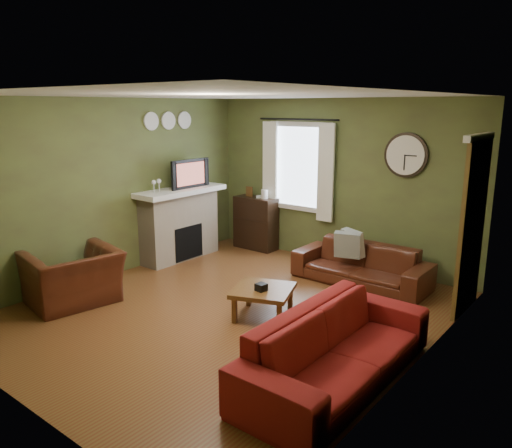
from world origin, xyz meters
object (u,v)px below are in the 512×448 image
Objects in this scene: armchair at (73,278)px; coffee_table at (263,302)px; sofa_brown at (361,264)px; bookshelf at (256,223)px; sofa_red at (337,347)px.

armchair is 1.59× the size of coffee_table.
coffee_table is at bearing -102.06° from sofa_brown.
coffee_table is (1.92, -2.27, -0.28)m from bookshelf.
coffee_table is at bearing 63.04° from sofa_red.
bookshelf is 4.47m from sofa_red.
bookshelf reaches higher than sofa_brown.
armchair is at bearing -130.40° from sofa_brown.
coffee_table is at bearing -49.79° from bookshelf.
bookshelf is at bearing -173.78° from armchair.
sofa_red is 3.35× the size of coffee_table.
sofa_red is (1.03, -2.51, 0.05)m from sofa_brown.
coffee_table is (2.15, 1.19, -0.17)m from armchair.
sofa_red is at bearing -41.90° from bookshelf.
armchair reaches higher than sofa_brown.
armchair is at bearing -151.12° from coffee_table.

